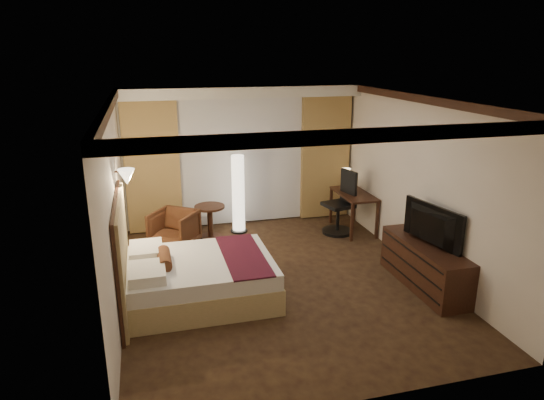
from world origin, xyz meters
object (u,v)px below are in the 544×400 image
object	(u,v)px
side_table	(210,222)
desk	(353,212)
dresser	(425,265)
floor_lamp	(238,194)
office_chair	(338,203)
bed	(201,279)
television	(427,223)
armchair	(174,227)

from	to	relation	value
side_table	desk	bearing A→B (deg)	-7.21
dresser	side_table	bearing A→B (deg)	134.87
floor_lamp	office_chair	size ratio (longest dim) A/B	1.25
bed	office_chair	world-z (taller)	office_chair
bed	side_table	xyz separation A→B (m)	(0.45, 2.28, 0.01)
floor_lamp	dresser	world-z (taller)	floor_lamp
desk	office_chair	distance (m)	0.40
side_table	dresser	bearing A→B (deg)	-45.13
office_chair	television	bearing A→B (deg)	-94.78
side_table	office_chair	bearing A→B (deg)	-9.39
office_chair	television	xyz separation A→B (m)	(0.35, -2.37, 0.38)
side_table	floor_lamp	size ratio (longest dim) A/B	0.41
desk	dresser	world-z (taller)	desk
television	floor_lamp	bearing A→B (deg)	25.37
side_table	office_chair	size ratio (longest dim) A/B	0.51
desk	office_chair	world-z (taller)	office_chair
bed	floor_lamp	size ratio (longest dim) A/B	1.33
desk	office_chair	bearing A→B (deg)	-171.45
bed	office_chair	distance (m)	3.40
floor_lamp	office_chair	bearing A→B (deg)	-16.93
dresser	television	bearing A→B (deg)	-180.00
armchair	dresser	size ratio (longest dim) A/B	0.42
bed	dresser	bearing A→B (deg)	-8.55
side_table	desk	xyz separation A→B (m)	(2.70, -0.34, 0.07)
bed	armchair	distance (m)	2.00
dresser	office_chair	bearing A→B (deg)	99.17
armchair	side_table	size ratio (longest dim) A/B	1.18
office_chair	side_table	bearing A→B (deg)	157.36
bed	television	distance (m)	3.27
bed	side_table	distance (m)	2.32
bed	floor_lamp	xyz separation A→B (m)	(1.01, 2.43, 0.46)
bed	television	bearing A→B (deg)	-8.63
armchair	floor_lamp	distance (m)	1.38
desk	bed	bearing A→B (deg)	-148.34
bed	armchair	bearing A→B (deg)	96.53
office_chair	armchair	bearing A→B (deg)	164.85
office_chair	television	world-z (taller)	office_chair
floor_lamp	office_chair	xyz separation A→B (m)	(1.80, -0.55, -0.15)
armchair	floor_lamp	world-z (taller)	floor_lamp
armchair	television	world-z (taller)	television
armchair	side_table	distance (m)	0.74
armchair	side_table	bearing A→B (deg)	58.36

